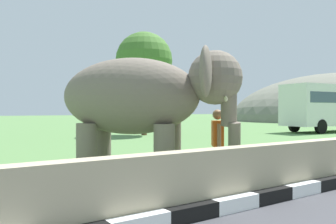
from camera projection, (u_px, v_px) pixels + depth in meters
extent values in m
cube|color=white|center=(139.00, 224.00, 4.61)|extent=(0.90, 0.20, 0.24)
cube|color=black|center=(192.00, 213.00, 5.12)|extent=(0.90, 0.20, 0.24)
cube|color=white|center=(236.00, 204.00, 5.63)|extent=(0.90, 0.20, 0.24)
cube|color=black|center=(272.00, 196.00, 6.14)|extent=(0.90, 0.20, 0.24)
cube|color=white|center=(303.00, 189.00, 6.65)|extent=(0.90, 0.20, 0.24)
cube|color=black|center=(329.00, 184.00, 7.16)|extent=(0.90, 0.20, 0.24)
cube|color=tan|center=(185.00, 183.00, 5.42)|extent=(28.00, 0.36, 1.00)
cylinder|color=#74675B|center=(172.00, 152.00, 8.03)|extent=(0.44, 0.44, 1.36)
cylinder|color=#74675B|center=(164.00, 157.00, 7.15)|extent=(0.44, 0.44, 1.36)
cylinder|color=#74675B|center=(102.00, 150.00, 8.34)|extent=(0.44, 0.44, 1.36)
cylinder|color=#74675B|center=(87.00, 155.00, 7.45)|extent=(0.44, 0.44, 1.36)
ellipsoid|color=#74675B|center=(131.00, 96.00, 7.74)|extent=(3.33, 3.32, 1.70)
sphere|color=#74675B|center=(215.00, 78.00, 7.40)|extent=(1.16, 1.16, 1.16)
ellipsoid|color=#D84C8C|center=(229.00, 70.00, 7.35)|extent=(0.71, 0.71, 0.44)
ellipsoid|color=#74675B|center=(210.00, 79.00, 8.19)|extent=(0.80, 0.81, 1.00)
ellipsoid|color=#74675B|center=(206.00, 71.00, 6.66)|extent=(0.80, 0.81, 1.00)
cylinder|color=#74675B|center=(229.00, 103.00, 7.35)|extent=(0.60, 0.60, 1.00)
cylinder|color=#74675B|center=(234.00, 141.00, 7.33)|extent=(0.45, 0.45, 0.83)
cone|color=beige|center=(226.00, 99.00, 7.64)|extent=(0.50, 0.50, 0.22)
cone|color=beige|center=(226.00, 98.00, 7.08)|extent=(0.50, 0.50, 0.22)
cylinder|color=navy|center=(217.00, 163.00, 8.02)|extent=(0.15, 0.15, 0.82)
cylinder|color=navy|center=(218.00, 165.00, 7.82)|extent=(0.15, 0.15, 0.82)
cube|color=#D85919|center=(218.00, 133.00, 7.91)|extent=(0.43, 0.47, 0.58)
cylinder|color=#9E7251|center=(216.00, 134.00, 8.17)|extent=(0.13, 0.13, 0.52)
cylinder|color=#9E7251|center=(219.00, 135.00, 7.65)|extent=(0.13, 0.13, 0.52)
sphere|color=#9E7251|center=(218.00, 115.00, 7.91)|extent=(0.23, 0.23, 0.23)
cube|color=silver|center=(332.00, 105.00, 26.45)|extent=(8.93, 3.32, 3.00)
cube|color=#3F5160|center=(332.00, 98.00, 26.44)|extent=(8.24, 3.29, 0.76)
cylinder|color=black|center=(294.00, 125.00, 26.11)|extent=(1.02, 0.39, 1.00)
cylinder|color=black|center=(321.00, 127.00, 24.09)|extent=(1.02, 0.39, 1.00)
cylinder|color=brown|center=(144.00, 106.00, 22.75)|extent=(0.36, 0.36, 3.87)
sphere|color=#416F2B|center=(144.00, 61.00, 22.74)|extent=(3.73, 3.73, 3.73)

